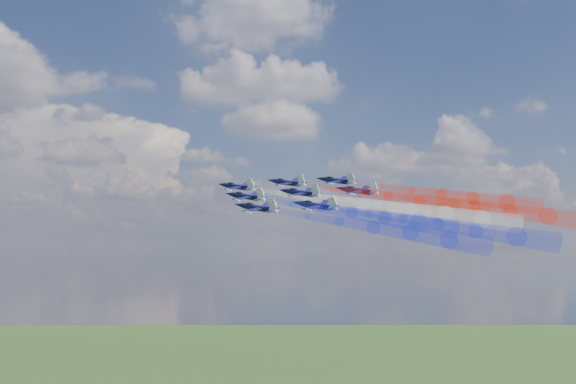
{
  "coord_description": "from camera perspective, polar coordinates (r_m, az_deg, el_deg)",
  "views": [
    {
      "loc": [
        -29.82,
        -190.84,
        113.31
      ],
      "look_at": [
        3.17,
        -19.34,
        127.53
      ],
      "focal_mm": 42.59,
      "sensor_mm": 36.0,
      "label": 1
    }
  ],
  "objects": [
    {
      "name": "jet_inner_right",
      "position": [
        184.54,
        -0.02,
        0.78
      ],
      "size": [
        16.65,
        16.73,
        8.16
      ],
      "primitive_type": null,
      "rotation": [
        0.17,
        -0.27,
        0.75
      ],
      "color": "black"
    },
    {
      "name": "jet_inner_left",
      "position": [
        171.25,
        -3.49,
        -0.39
      ],
      "size": [
        16.65,
        16.73,
        8.16
      ],
      "primitive_type": null,
      "rotation": [
        0.17,
        -0.27,
        0.75
      ],
      "color": "black"
    },
    {
      "name": "jet_rear_right",
      "position": [
        173.64,
        5.88,
        0.1
      ],
      "size": [
        16.65,
        16.73,
        8.16
      ],
      "primitive_type": null,
      "rotation": [
        0.17,
        -0.27,
        0.75
      ],
      "color": "black"
    },
    {
      "name": "jet_outer_right",
      "position": [
        188.04,
        4.12,
        0.94
      ],
      "size": [
        16.65,
        16.73,
        8.16
      ],
      "primitive_type": null,
      "rotation": [
        0.17,
        -0.27,
        0.75
      ],
      "color": "black"
    },
    {
      "name": "trail_inner_left",
      "position": [
        154.96,
        5.35,
        -1.76
      ],
      "size": [
        37.94,
        37.83,
        13.25
      ],
      "primitive_type": null,
      "rotation": [
        0.17,
        -0.27,
        0.75
      ],
      "color": "#1B2AE5"
    },
    {
      "name": "trail_lead",
      "position": [
        167.77,
        3.84,
        -0.74
      ],
      "size": [
        37.94,
        37.83,
        13.25
      ],
      "primitive_type": null,
      "rotation": [
        0.17,
        -0.27,
        0.75
      ],
      "color": "white"
    },
    {
      "name": "jet_outer_left",
      "position": [
        158.4,
        -2.57,
        -1.34
      ],
      "size": [
        16.65,
        16.73,
        8.16
      ],
      "primitive_type": null,
      "rotation": [
        0.17,
        -0.27,
        0.75
      ],
      "color": "black"
    },
    {
      "name": "jet_lead",
      "position": [
        184.61,
        -4.23,
        0.44
      ],
      "size": [
        16.65,
        16.73,
        8.16
      ],
      "primitive_type": null,
      "rotation": [
        0.17,
        -0.27,
        0.75
      ],
      "color": "black"
    },
    {
      "name": "jet_center_third",
      "position": [
        171.64,
        1.08,
        -0.08
      ],
      "size": [
        16.65,
        16.73,
        8.16
      ],
      "primitive_type": null,
      "rotation": [
        0.17,
        -0.27,
        0.75
      ],
      "color": "black"
    },
    {
      "name": "trail_outer_right",
      "position": [
        175.07,
        12.66,
        -0.16
      ],
      "size": [
        37.94,
        37.83,
        13.25
      ],
      "primitive_type": null,
      "rotation": [
        0.17,
        -0.27,
        0.75
      ],
      "color": "red"
    },
    {
      "name": "jet_rear_left",
      "position": [
        159.88,
        2.38,
        -1.15
      ],
      "size": [
        16.65,
        16.73,
        8.16
      ],
      "primitive_type": null,
      "rotation": [
        0.17,
        -0.27,
        0.75
      ],
      "color": "black"
    },
    {
      "name": "trail_outer_left",
      "position": [
        142.78,
        7.15,
        -2.92
      ],
      "size": [
        37.94,
        37.83,
        13.25
      ],
      "primitive_type": null,
      "rotation": [
        0.17,
        -0.27,
        0.75
      ],
      "color": "#1B2AE5"
    },
    {
      "name": "trail_inner_right",
      "position": [
        169.63,
        8.4,
        -0.36
      ],
      "size": [
        37.94,
        37.83,
        13.25
      ],
      "primitive_type": null,
      "rotation": [
        0.17,
        -0.27,
        0.75
      ],
      "color": "red"
    },
    {
      "name": "trail_rear_right",
      "position": [
        161.77,
        15.29,
        -1.17
      ],
      "size": [
        37.94,
        37.83,
        13.25
      ],
      "primitive_type": null,
      "rotation": [
        0.17,
        -0.27,
        0.75
      ],
      "color": "red"
    },
    {
      "name": "trail_rear_left",
      "position": [
        146.58,
        12.42,
        -2.66
      ],
      "size": [
        37.94,
        37.83,
        13.25
      ],
      "primitive_type": null,
      "rotation": [
        0.17,
        -0.27,
        0.75
      ],
      "color": "#1B2AE5"
    },
    {
      "name": "trail_center_third",
      "position": [
        157.46,
        10.28,
        -1.39
      ],
      "size": [
        37.94,
        37.83,
        13.25
      ],
      "primitive_type": null,
      "rotation": [
        0.17,
        -0.27,
        0.75
      ],
      "color": "white"
    }
  ]
}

